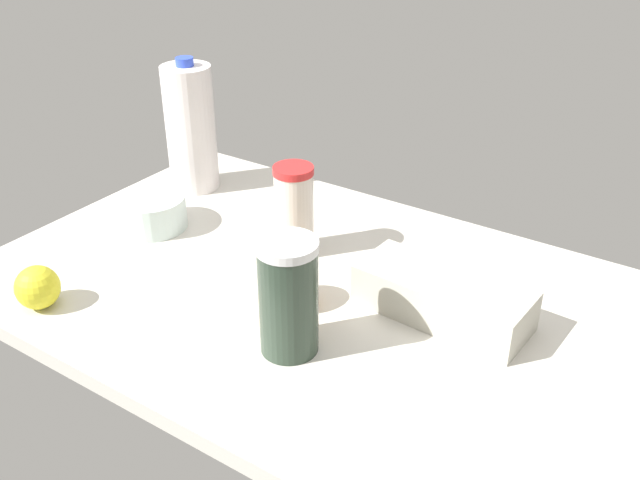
# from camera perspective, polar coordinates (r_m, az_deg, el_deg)

# --- Properties ---
(countertop) EXTENTS (1.20, 0.76, 0.03)m
(countertop) POSITION_cam_1_polar(r_m,az_deg,el_deg) (1.26, -0.00, -4.56)
(countertop) COLOR beige
(countertop) RESTS_ON ground
(shaker_bottle) EXTENTS (0.09, 0.09, 0.19)m
(shaker_bottle) POSITION_cam_1_polar(r_m,az_deg,el_deg) (1.06, -2.55, -4.57)
(shaker_bottle) COLOR #2C3B2E
(shaker_bottle) RESTS_ON countertop
(milk_jug) EXTENTS (0.11, 0.11, 0.29)m
(milk_jug) POSITION_cam_1_polar(r_m,az_deg,el_deg) (1.60, -10.31, 8.79)
(milk_jug) COLOR white
(milk_jug) RESTS_ON countertop
(egg_carton) EXTENTS (0.29, 0.13, 0.07)m
(egg_carton) POSITION_cam_1_polar(r_m,az_deg,el_deg) (1.18, 9.78, -4.56)
(egg_carton) COLOR #BAB7A8
(egg_carton) RESTS_ON countertop
(mixing_bowl) EXTENTS (0.14, 0.14, 0.07)m
(mixing_bowl) POSITION_cam_1_polar(r_m,az_deg,el_deg) (1.48, -13.35, 2.19)
(mixing_bowl) COLOR silver
(mixing_bowl) RESTS_ON countertop
(tumbler_cup) EXTENTS (0.08, 0.08, 0.18)m
(tumbler_cup) POSITION_cam_1_polar(r_m,az_deg,el_deg) (1.32, -2.09, 2.41)
(tumbler_cup) COLOR beige
(tumbler_cup) RESTS_ON countertop
(orange_by_jug) EXTENTS (0.09, 0.09, 0.09)m
(orange_by_jug) POSITION_cam_1_polar(r_m,az_deg,el_deg) (1.19, -2.56, -3.42)
(orange_by_jug) COLOR orange
(orange_by_jug) RESTS_ON countertop
(lemon_near_front) EXTENTS (0.07, 0.07, 0.07)m
(lemon_near_front) POSITION_cam_1_polar(r_m,az_deg,el_deg) (1.28, -21.67, -3.54)
(lemon_near_front) COLOR yellow
(lemon_near_front) RESTS_ON countertop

